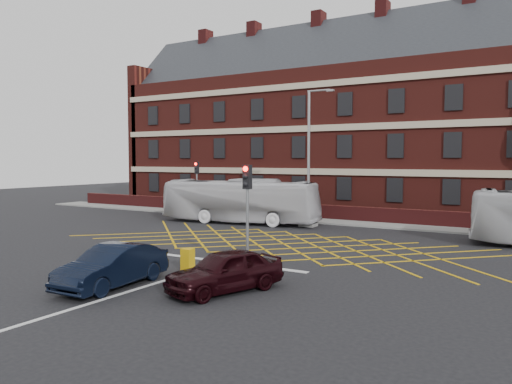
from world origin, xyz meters
The scene contains 15 objects.
ground centered at (0.00, 0.00, 0.00)m, with size 120.00×120.00×0.00m, color black.
victorian_building centered at (0.25, 22.00, 7.84)m, with size 51.00×12.17×20.40m.
boundary_wall centered at (0.00, 13.00, 0.55)m, with size 56.00×0.50×1.10m, color #4B1414.
far_pavement centered at (0.00, 12.00, 0.06)m, with size 60.00×3.00×0.12m, color slate.
box_junction_hatching centered at (0.00, 2.00, 0.01)m, with size 11.50×0.12×0.02m, color #CC990C.
stop_line centered at (0.00, -3.50, 0.01)m, with size 8.00×0.30×0.02m, color silver.
centre_line centered at (0.00, -10.00, 0.01)m, with size 0.15×14.00×0.02m, color silver.
bus_left centered at (-6.76, 8.15, 1.57)m, with size 2.63×11.24×3.13m, color silver.
car_navy centered at (-0.99, -9.00, 0.73)m, with size 1.55×4.46×1.47m, color black.
car_maroon centered at (2.78, -7.49, 0.72)m, with size 1.70×4.22×1.44m, color black.
traffic_light_near centered at (1.95, -4.73, 1.76)m, with size 0.70×0.70×4.27m.
traffic_light_far centered at (-12.51, 10.65, 1.76)m, with size 0.70×0.70×4.27m.
street_lamp centered at (-1.78, 9.00, 3.11)m, with size 2.25×1.00×9.03m.
direction_signs centered at (-12.89, 11.81, 1.38)m, with size 1.10×0.16×2.20m.
utility_cabinet centered at (-0.38, -5.58, 0.44)m, with size 0.44×0.41×0.88m, color #CB9A0B.
Camera 1 is at (12.31, -21.24, 4.49)m, focal length 35.00 mm.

